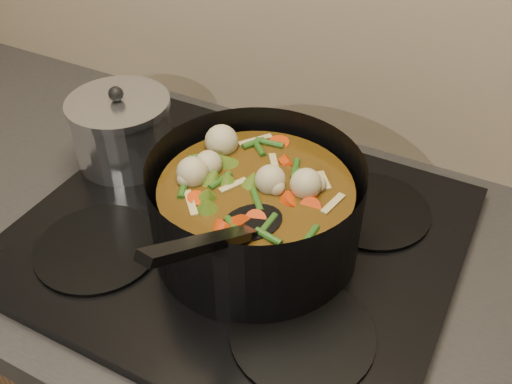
% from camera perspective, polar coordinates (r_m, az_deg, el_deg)
% --- Properties ---
extents(stovetop, '(0.62, 0.54, 0.03)m').
position_cam_1_polar(stovetop, '(0.86, -1.62, -4.18)').
color(stovetop, black).
rests_on(stovetop, counter).
extents(stockpot, '(0.36, 0.43, 0.21)m').
position_cam_1_polar(stockpot, '(0.78, -0.00, -1.90)').
color(stockpot, black).
rests_on(stockpot, stovetop).
extents(saucepan, '(0.17, 0.17, 0.14)m').
position_cam_1_polar(saucepan, '(0.98, -13.23, 6.07)').
color(saucepan, silver).
rests_on(saucepan, stovetop).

